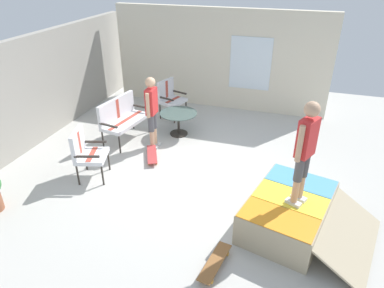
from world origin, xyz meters
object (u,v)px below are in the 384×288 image
Objects in this scene: skateboard_by_bench at (152,155)px; patio_chair_by_wall at (85,150)px; skate_ramp at (290,212)px; patio_chair_near_house at (169,95)px; person_watching at (152,108)px; patio_bench at (121,116)px; person_skater at (305,147)px; skateboard_spare at (215,262)px; patio_table at (179,119)px.

patio_chair_by_wall is at bearing 139.86° from skateboard_by_bench.
skate_ramp is 2.18× the size of patio_chair_near_house.
person_watching reaches higher than skate_ramp.
patio_chair_near_house is (1.58, -0.59, -0.00)m from patio_bench.
person_watching is 2.05× the size of skateboard_by_bench.
skate_ramp is 3.28m from skateboard_by_bench.
person_watching reaches higher than skateboard_by_bench.
skate_ramp is 4.92m from patio_chair_near_house.
person_skater is at bearing -146.24° from skate_ramp.
person_skater is at bearing -41.16° from skateboard_spare.
patio_chair_by_wall is 1.26× the size of skateboard_by_bench.
person_watching is (-1.71, -0.25, 0.35)m from patio_chair_near_house.
person_skater is at bearing -116.38° from patio_bench.
skate_ramp is at bearing -115.82° from patio_bench.
skate_ramp is at bearing -93.80° from patio_chair_by_wall.
skate_ramp is at bearing -37.97° from skateboard_spare.
patio_chair_near_house is at bearing -8.28° from patio_chair_by_wall.
skateboard_spare is at bearing -135.56° from patio_bench.
skateboard_by_bench is (-0.62, -1.01, -0.53)m from patio_bench.
skate_ramp is 1.53m from skateboard_spare.
person_skater reaches higher than patio_table.
patio_chair_near_house reaches higher than skate_ramp.
skate_ramp is at bearing -119.81° from person_watching.
patio_bench reaches higher than skateboard_spare.
person_watching is (-0.78, 0.33, 0.56)m from patio_table.
patio_table is 1.02m from person_watching.
skateboard_spare is (-1.19, 0.93, -0.20)m from skate_ramp.
patio_table is at bearing 26.59° from skateboard_spare.
patio_chair_by_wall reaches higher than skateboard_by_bench.
patio_chair_by_wall is 1.75m from person_watching.
skateboard_by_bench is at bearing -169.18° from patio_chair_near_house.
patio_chair_near_house is 0.62× the size of person_watching.
person_watching is 1.01× the size of person_skater.
patio_table is 0.55× the size of person_skater.
person_watching is at bearing -25.16° from patio_chair_by_wall.
person_skater reaches higher than patio_chair_by_wall.
patio_chair_by_wall is (0.26, 3.89, 0.33)m from skate_ramp.
person_skater reaches higher than person_watching.
skateboard_by_bench is at bearing 65.40° from person_skater.
person_watching is 2.01× the size of skateboard_spare.
patio_chair_near_house reaches higher than skateboard_spare.
person_skater reaches higher than patio_chair_near_house.
skate_ramp is at bearing -132.51° from patio_table.
skate_ramp is 2.18× the size of patio_chair_by_wall.
patio_chair_by_wall is 2.57m from patio_table.
patio_chair_near_house is 2.30m from skateboard_by_bench.
skateboard_spare is at bearing -140.66° from skateboard_by_bench.
patio_chair_near_house is 1.24× the size of skateboard_spare.
person_skater is at bearing -114.60° from skateboard_by_bench.
person_skater is 2.03× the size of skateboard_by_bench.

